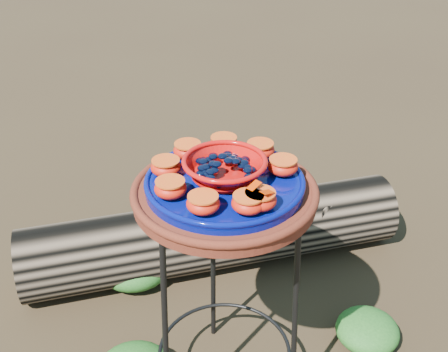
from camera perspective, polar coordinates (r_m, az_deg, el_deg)
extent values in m
cylinder|color=#4F140E|center=(1.43, 0.07, -1.90)|extent=(0.47, 0.47, 0.04)
cylinder|color=#000B4D|center=(1.41, 0.07, -0.81)|extent=(0.40, 0.40, 0.03)
ellipsoid|color=#BA0B02|center=(1.29, 3.68, -2.44)|extent=(0.08, 0.08, 0.04)
ellipsoid|color=#BA0B02|center=(1.42, 5.99, 0.98)|extent=(0.08, 0.08, 0.04)
ellipsoid|color=#BA0B02|center=(1.49, 3.69, 2.66)|extent=(0.08, 0.08, 0.04)
ellipsoid|color=#BA0B02|center=(1.52, -0.02, 3.27)|extent=(0.08, 0.08, 0.04)
ellipsoid|color=#BA0B02|center=(1.49, -3.70, 2.61)|extent=(0.08, 0.08, 0.04)
ellipsoid|color=#BA0B02|center=(1.42, -5.91, 0.89)|extent=(0.08, 0.08, 0.04)
ellipsoid|color=#BA0B02|center=(1.33, -5.47, -1.27)|extent=(0.08, 0.08, 0.04)
ellipsoid|color=#BA0B02|center=(1.27, -2.14, -2.83)|extent=(0.08, 0.08, 0.04)
ellipsoid|color=#BA0B02|center=(1.27, 2.47, -2.79)|extent=(0.08, 0.08, 0.04)
ellipsoid|color=#1C4D1A|center=(2.05, 14.38, -14.88)|extent=(0.22, 0.22, 0.11)
ellipsoid|color=#1C4D1A|center=(2.25, -9.07, -8.73)|extent=(0.29, 0.29, 0.14)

